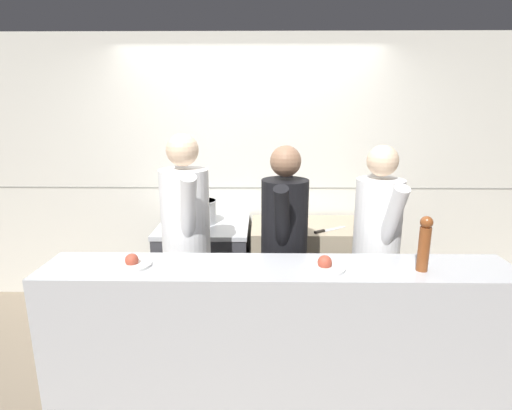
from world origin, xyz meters
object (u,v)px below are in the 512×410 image
chefs_knife (327,230)px  pepper_mill (424,243)px  chef_head_cook (186,239)px  plated_dish_appetiser (325,265)px  chef_sous (284,246)px  stock_pot (202,211)px  oven_range (205,269)px  chef_line (376,246)px  plated_dish_main (132,263)px

chefs_knife → pepper_mill: pepper_mill is taller
chef_head_cook → plated_dish_appetiser: bearing=-46.7°
chef_sous → stock_pot: bearing=141.4°
oven_range → stock_pot: size_ratio=3.28×
plated_dish_appetiser → chef_line: chef_line is taller
plated_dish_main → chef_line: (1.66, 0.51, -0.06)m
pepper_mill → chef_line: (-0.12, 0.55, -0.22)m
stock_pot → chef_line: bearing=-28.4°
plated_dish_appetiser → chef_sous: chef_sous is taller
oven_range → chef_line: chef_line is taller
plated_dish_appetiser → chef_line: bearing=48.9°
chefs_knife → chef_line: size_ratio=0.19×
pepper_mill → chef_sous: bearing=146.0°
plated_dish_main → pepper_mill: bearing=-1.3°
stock_pot → chef_head_cook: bearing=-91.0°
oven_range → chef_sous: bearing=-45.4°
stock_pot → chefs_knife: (1.13, -0.23, -0.10)m
chef_sous → plated_dish_main: bearing=-144.5°
pepper_mill → chef_sous: 0.99m
pepper_mill → chefs_knife: bearing=110.1°
plated_dish_appetiser → pepper_mill: (0.58, -0.02, 0.16)m
oven_range → chef_line: bearing=-26.9°
plated_dish_appetiser → chef_sous: (-0.22, 0.52, -0.07)m
pepper_mill → chef_sous: chef_sous is taller
plated_dish_appetiser → chef_line: 0.71m
stock_pot → plated_dish_appetiser: (0.94, -1.29, 0.01)m
oven_range → chefs_knife: chefs_knife is taller
plated_dish_main → chef_line: chef_line is taller
plated_dish_main → chef_line: size_ratio=0.14×
plated_dish_main → pepper_mill: (1.77, -0.04, 0.16)m
chefs_knife → plated_dish_appetiser: plated_dish_appetiser is taller
plated_dish_appetiser → pepper_mill: pepper_mill is taller
stock_pot → chef_head_cook: size_ratio=0.15×
chef_sous → chef_line: 0.68m
pepper_mill → stock_pot: bearing=139.3°
oven_range → plated_dish_main: plated_dish_main is taller
chef_line → plated_dish_appetiser: bearing=-139.2°
stock_pot → chef_sous: size_ratio=0.16×
chef_head_cook → chef_sous: (0.73, -0.03, -0.04)m
chefs_knife → plated_dish_main: size_ratio=1.31×
oven_range → plated_dish_main: (-0.27, -1.21, 0.56)m
stock_pot → chef_head_cook: (-0.01, -0.74, -0.01)m
oven_range → plated_dish_appetiser: 1.64m
plated_dish_appetiser → chefs_knife: bearing=79.9°
chef_line → plated_dish_main: bearing=-171.0°
chefs_knife → plated_dish_appetiser: 1.08m
chef_sous → chef_line: (0.68, 0.01, 0.00)m
plated_dish_appetiser → chef_sous: size_ratio=0.15×
chefs_knife → chef_line: 0.60m
oven_range → chefs_knife: 1.21m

